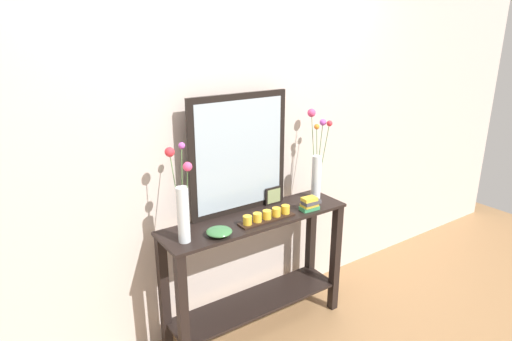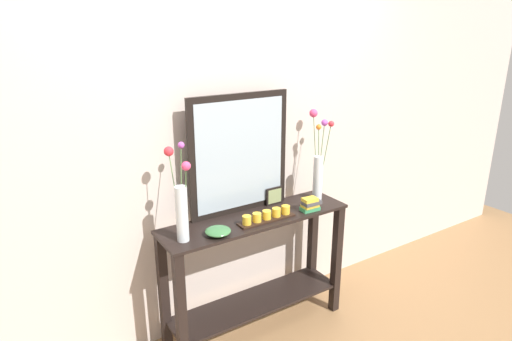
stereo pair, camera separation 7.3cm
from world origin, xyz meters
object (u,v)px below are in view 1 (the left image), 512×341
(mirror_leaning, at_px, (239,155))
(picture_frame_small, at_px, (273,196))
(tall_vase_left, at_px, (182,204))
(console_table, at_px, (256,264))
(vase_right, at_px, (317,164))
(candle_tray, at_px, (267,216))
(decorative_bowl, at_px, (219,232))
(book_stack, at_px, (310,204))

(mirror_leaning, relative_size, picture_frame_small, 5.97)
(tall_vase_left, distance_m, picture_frame_small, 0.78)
(console_table, height_order, vase_right, vase_right)
(console_table, relative_size, vase_right, 2.06)
(vase_right, height_order, picture_frame_small, vase_right)
(candle_tray, xyz_separation_m, decorative_bowl, (-0.36, -0.02, -0.00))
(console_table, distance_m, tall_vase_left, 0.77)
(mirror_leaning, distance_m, tall_vase_left, 0.55)
(console_table, xyz_separation_m, picture_frame_small, (0.22, 0.11, 0.40))
(console_table, xyz_separation_m, vase_right, (0.55, 0.04, 0.59))
(mirror_leaning, distance_m, candle_tray, 0.43)
(mirror_leaning, xyz_separation_m, candle_tray, (0.06, -0.22, -0.36))
(console_table, bearing_deg, decorative_bowl, -163.50)
(console_table, height_order, picture_frame_small, picture_frame_small)
(mirror_leaning, xyz_separation_m, decorative_bowl, (-0.30, -0.24, -0.36))
(mirror_leaning, bearing_deg, book_stack, -32.99)
(vase_right, bearing_deg, tall_vase_left, -175.65)
(vase_right, bearing_deg, console_table, -175.53)
(tall_vase_left, xyz_separation_m, vase_right, (1.07, 0.08, 0.02))
(console_table, bearing_deg, mirror_leaning, 103.12)
(picture_frame_small, bearing_deg, console_table, -153.15)
(tall_vase_left, xyz_separation_m, book_stack, (0.88, -0.07, -0.18))
(decorative_bowl, xyz_separation_m, book_stack, (0.69, -0.02, 0.02))
(vase_right, height_order, decorative_bowl, vase_right)
(decorative_bowl, bearing_deg, mirror_leaning, 39.03)
(console_table, height_order, book_stack, book_stack)
(tall_vase_left, relative_size, vase_right, 0.88)
(mirror_leaning, xyz_separation_m, vase_right, (0.58, -0.10, -0.14))
(candle_tray, height_order, book_stack, book_stack)
(mirror_leaning, relative_size, decorative_bowl, 5.09)
(tall_vase_left, relative_size, book_stack, 4.13)
(tall_vase_left, height_order, candle_tray, tall_vase_left)
(decorative_bowl, distance_m, book_stack, 0.69)
(console_table, relative_size, book_stack, 9.67)
(mirror_leaning, xyz_separation_m, book_stack, (0.39, -0.25, -0.35))
(vase_right, bearing_deg, book_stack, -140.37)
(picture_frame_small, bearing_deg, tall_vase_left, -168.55)
(tall_vase_left, distance_m, decorative_bowl, 0.29)
(decorative_bowl, relative_size, book_stack, 1.16)
(tall_vase_left, relative_size, candle_tray, 1.40)
(vase_right, relative_size, book_stack, 4.70)
(book_stack, bearing_deg, tall_vase_left, 175.25)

